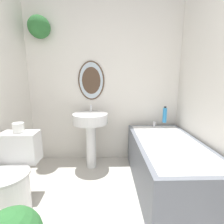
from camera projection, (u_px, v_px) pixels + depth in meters
name	position (u px, v px, depth m)	size (l,w,h in m)	color
wall_back	(100.00, 80.00, 2.45)	(2.39, 0.30, 2.40)	silver
toilet	(12.00, 180.00, 1.55)	(0.40, 0.58, 0.73)	white
pedestal_sink	(91.00, 126.00, 2.28)	(0.49, 0.49, 0.90)	white
bathtub	(167.00, 164.00, 1.90)	(0.74, 1.42, 0.64)	slate
shampoo_bottle	(165.00, 115.00, 2.38)	(0.06, 0.06, 0.24)	#2D84C6
toilet_paper_roll	(18.00, 128.00, 1.66)	(0.11, 0.11, 0.10)	white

